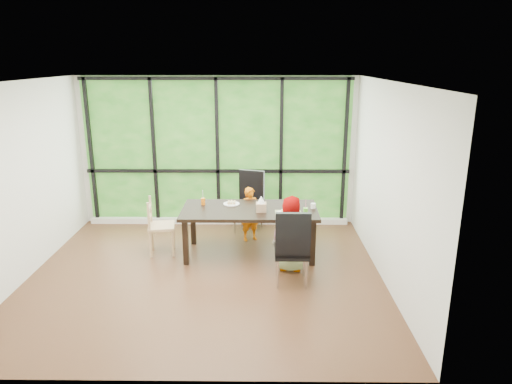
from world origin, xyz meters
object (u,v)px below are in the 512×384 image
chair_window_leather (248,203)px  child_older (292,234)px  dining_table (250,232)px  orange_cup (203,201)px  white_mug (313,206)px  green_cup (306,212)px  plate_near (285,213)px  chair_interior_leather (292,246)px  plate_far (231,204)px  chair_end_beech (162,226)px  tissue_box (261,207)px  child_toddler (251,214)px

chair_window_leather → child_older: child_older is taller
dining_table → orange_cup: orange_cup is taller
dining_table → white_mug: (0.98, 0.03, 0.42)m
dining_table → green_cup: (0.83, -0.29, 0.43)m
chair_window_leather → green_cup: chair_window_leather is taller
chair_window_leather → plate_near: size_ratio=4.02×
chair_window_leather → chair_interior_leather: size_ratio=1.00×
white_mug → plate_near: bearing=-149.3°
child_older → plate_near: 0.40m
orange_cup → green_cup: green_cup is taller
plate_far → orange_cup: (-0.45, -0.01, 0.04)m
chair_end_beech → plate_near: 1.97m
plate_far → chair_end_beech: bearing=-170.1°
chair_end_beech → tissue_box: 1.62m
plate_near → white_mug: size_ratio=3.36×
chair_end_beech → child_toddler: bearing=-76.4°
dining_table → plate_near: size_ratio=7.77×
plate_far → orange_cup: size_ratio=2.45×
chair_interior_leather → child_toddler: bearing=-69.0°
chair_interior_leather → green_cup: bearing=-109.5°
chair_end_beech → orange_cup: bearing=-83.3°
chair_interior_leather → white_mug: chair_interior_leather is taller
chair_window_leather → white_mug: chair_window_leather is taller
tissue_box → plate_far: bearing=144.0°
child_toddler → chair_end_beech: bearing=179.4°
green_cup → plate_near: bearing=167.9°
child_toddler → plate_far: (-0.29, -0.38, 0.30)m
plate_far → tissue_box: size_ratio=1.65×
chair_window_leather → chair_end_beech: 1.65m
chair_window_leather → green_cup: (0.88, -1.28, 0.27)m
chair_end_beech → chair_window_leather: bearing=-63.3°
dining_table → plate_far: (-0.29, 0.22, 0.38)m
chair_interior_leather → chair_end_beech: (-1.98, 1.00, -0.09)m
plate_far → white_mug: size_ratio=3.20×
chair_window_leather → child_toddler: size_ratio=1.17×
chair_interior_leather → green_cup: size_ratio=9.57×
chair_interior_leather → child_older: (0.02, 0.40, 0.02)m
child_toddler → plate_far: bearing=-150.8°
dining_table → tissue_box: bearing=-34.3°
dining_table → tissue_box: (0.18, -0.12, 0.44)m
chair_end_beech → child_toddler: (1.39, 0.57, 0.01)m
child_toddler → child_older: bearing=-84.9°
chair_interior_leather → orange_cup: chair_interior_leather is taller
chair_window_leather → green_cup: bearing=-38.1°
green_cup → tissue_box: (-0.66, 0.17, 0.01)m
plate_near → orange_cup: bearing=161.2°
child_older → green_cup: size_ratio=9.88×
child_older → plate_far: size_ratio=4.35×
plate_near → tissue_box: bearing=163.5°
dining_table → white_mug: white_mug is taller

